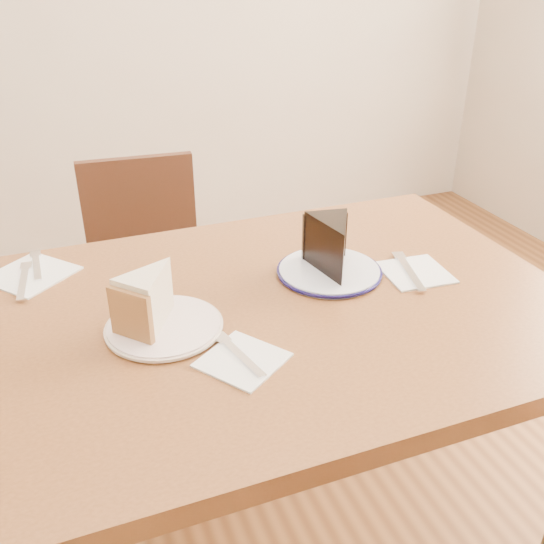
{
  "coord_description": "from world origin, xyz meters",
  "views": [
    {
      "loc": [
        -0.33,
        -0.92,
        1.35
      ],
      "look_at": [
        0.04,
        0.03,
        0.8
      ],
      "focal_mm": 40.0,
      "sensor_mm": 36.0,
      "label": 1
    }
  ],
  "objects_px": {
    "plate_cream": "(164,327)",
    "chocolate_cake": "(333,250)",
    "table": "(260,349)",
    "chair_far": "(151,284)",
    "plate_navy": "(329,271)",
    "carrot_cake": "(153,299)"
  },
  "relations": [
    {
      "from": "plate_cream",
      "to": "chocolate_cake",
      "type": "relative_size",
      "value": 1.55
    },
    {
      "from": "plate_cream",
      "to": "chair_far",
      "type": "bearing_deg",
      "value": 83.02
    },
    {
      "from": "plate_cream",
      "to": "plate_navy",
      "type": "xyz_separation_m",
      "value": [
        0.36,
        0.08,
        0.0
      ]
    },
    {
      "from": "chair_far",
      "to": "plate_cream",
      "type": "distance_m",
      "value": 0.78
    },
    {
      "from": "plate_navy",
      "to": "chocolate_cake",
      "type": "bearing_deg",
      "value": -87.0
    },
    {
      "from": "table",
      "to": "chocolate_cake",
      "type": "height_order",
      "value": "chocolate_cake"
    },
    {
      "from": "chair_far",
      "to": "carrot_cake",
      "type": "height_order",
      "value": "carrot_cake"
    },
    {
      "from": "chair_far",
      "to": "chocolate_cake",
      "type": "distance_m",
      "value": 0.79
    },
    {
      "from": "chair_far",
      "to": "plate_navy",
      "type": "distance_m",
      "value": 0.75
    },
    {
      "from": "chair_far",
      "to": "plate_cream",
      "type": "bearing_deg",
      "value": 87.05
    },
    {
      "from": "table",
      "to": "chocolate_cake",
      "type": "relative_size",
      "value": 9.39
    },
    {
      "from": "plate_navy",
      "to": "chocolate_cake",
      "type": "distance_m",
      "value": 0.06
    },
    {
      "from": "chocolate_cake",
      "to": "chair_far",
      "type": "bearing_deg",
      "value": -56.95
    },
    {
      "from": "table",
      "to": "plate_navy",
      "type": "height_order",
      "value": "plate_navy"
    },
    {
      "from": "chair_far",
      "to": "table",
      "type": "bearing_deg",
      "value": 101.93
    },
    {
      "from": "table",
      "to": "chair_far",
      "type": "bearing_deg",
      "value": 97.91
    },
    {
      "from": "chair_far",
      "to": "plate_cream",
      "type": "height_order",
      "value": "chair_far"
    },
    {
      "from": "table",
      "to": "chocolate_cake",
      "type": "distance_m",
      "value": 0.25
    },
    {
      "from": "carrot_cake",
      "to": "chair_far",
      "type": "bearing_deg",
      "value": 130.64
    },
    {
      "from": "plate_cream",
      "to": "plate_navy",
      "type": "distance_m",
      "value": 0.37
    },
    {
      "from": "table",
      "to": "plate_cream",
      "type": "bearing_deg",
      "value": -175.98
    },
    {
      "from": "carrot_cake",
      "to": "chocolate_cake",
      "type": "distance_m",
      "value": 0.38
    }
  ]
}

